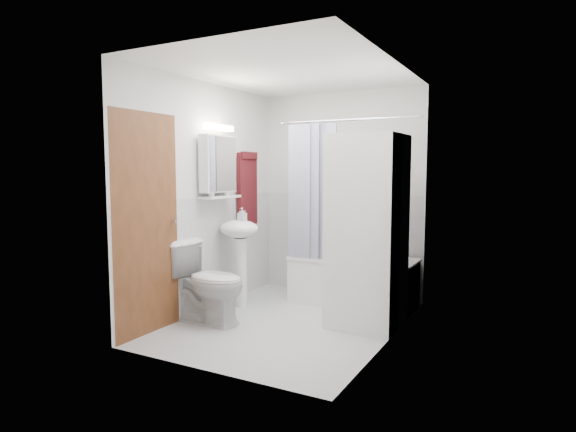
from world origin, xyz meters
The scene contains 20 objects.
floor centered at (0.00, 0.00, 0.00)m, with size 2.60×2.60×0.00m, color #BBBCC0.
room_walls centered at (0.00, 0.00, 1.49)m, with size 2.60×2.60×2.60m.
wainscot centered at (0.00, 0.29, 0.60)m, with size 1.98×2.58×2.58m.
door centered at (-0.95, -0.55, 1.00)m, with size 0.05×2.00×2.00m.
bathtub centered at (0.32, 0.92, 0.29)m, with size 1.35×0.64×0.52m.
tub_spout centered at (0.52, 1.25, 0.84)m, with size 0.04×0.04×0.12m, color silver.
curtain_rod centered at (0.32, 0.66, 2.00)m, with size 0.02×0.02×1.53m, color silver.
shower_curtain centered at (-0.08, 0.66, 1.25)m, with size 0.55×0.02×1.45m.
sink centered at (-0.75, 0.26, 0.70)m, with size 0.44×0.37×1.04m.
medicine_cabinet centered at (-0.90, 0.10, 1.57)m, with size 0.13×0.50×0.71m.
shelf centered at (-0.89, 0.10, 1.20)m, with size 0.18×0.54×0.03m, color silver.
shower_caddy centered at (0.57, 1.24, 1.15)m, with size 0.22×0.06×0.02m, color silver.
towel centered at (-0.94, 0.71, 1.28)m, with size 0.07×0.36×0.87m.
washer_dryer centered at (0.68, 0.29, 0.91)m, with size 0.66×0.64×1.81m.
toilet centered at (-0.72, -0.36, 0.39)m, with size 0.45×0.80×0.78m, color white.
soap_pump centered at (-0.71, 0.25, 0.95)m, with size 0.08×0.17×0.08m, color gray.
shelf_bottle centered at (-0.89, -0.05, 1.25)m, with size 0.07×0.18×0.07m, color gray.
shelf_cup centered at (-0.89, 0.22, 1.26)m, with size 0.10×0.09×0.10m, color gray.
shampoo_a centered at (0.35, 1.24, 1.23)m, with size 0.13×0.17×0.13m, color gray.
shampoo_b centered at (0.47, 1.24, 1.20)m, with size 0.08×0.21×0.08m, color #27539D.
Camera 1 is at (2.15, -4.05, 1.48)m, focal length 30.00 mm.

